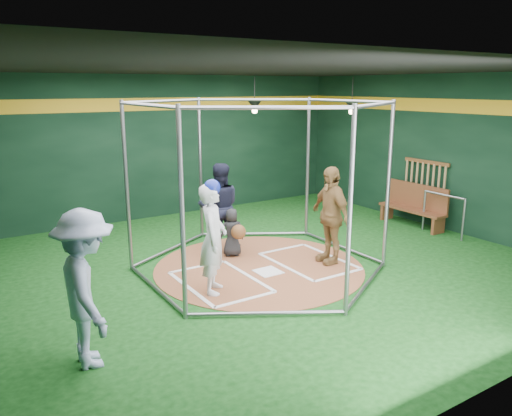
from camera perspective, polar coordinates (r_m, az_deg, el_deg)
room_shell at (r=8.71m, az=0.33°, el=4.06°), size 10.10×9.10×3.53m
clay_disc at (r=9.16m, az=0.34°, el=-6.79°), size 3.80×3.80×0.01m
home_plate at (r=8.93m, az=1.40°, el=-7.28°), size 0.43×0.43×0.01m
batter_box_left at (r=8.51m, az=-4.17°, el=-8.40°), size 1.17×1.77×0.01m
batter_box_right at (r=9.49m, az=6.01°, el=-6.05°), size 1.17×1.77×0.01m
batting_cage at (r=8.75m, az=0.35°, el=2.41°), size 4.05×4.67×3.00m
bat_rack at (r=12.43m, az=18.73°, el=2.96°), size 0.07×1.25×0.98m
pendant_lamp_near at (r=12.81m, az=-0.15°, el=11.60°), size 0.34×0.34×0.90m
pendant_lamp_far at (r=12.65m, az=10.90°, el=11.33°), size 0.34×0.34×0.90m
batter_figure at (r=7.86m, az=-4.93°, el=-3.32°), size 0.71×0.77×1.83m
visitor_leopard at (r=9.27m, az=8.48°, el=-0.79°), size 0.56×1.10×1.81m
catcher_figure at (r=9.60m, az=-2.66°, el=-2.78°), size 0.53×0.61×0.94m
umpire at (r=9.94m, az=-4.20°, el=0.15°), size 1.04×0.94×1.75m
bystander_blue at (r=6.15m, az=-18.79°, el=-8.74°), size 0.78×1.26×1.89m
dugout_bench at (r=12.31m, az=17.65°, el=0.37°), size 0.40×1.71×1.00m
steel_railing at (r=11.72m, az=20.65°, el=0.03°), size 0.05×1.08×0.93m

